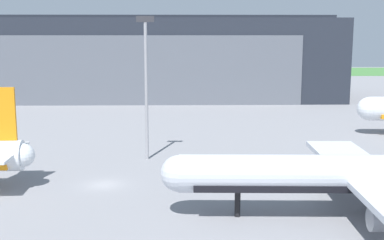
# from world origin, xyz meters

# --- Properties ---
(ground_plane) EXTENTS (440.00, 440.00, 0.00)m
(ground_plane) POSITION_xyz_m (0.00, 0.00, 0.00)
(ground_plane) COLOR gray
(grass_field_strip) EXTENTS (440.00, 56.00, 0.08)m
(grass_field_strip) POSITION_xyz_m (0.00, 185.92, 0.04)
(grass_field_strip) COLOR #457F3E
(grass_field_strip) RESTS_ON ground_plane
(maintenance_hangar) EXTENTS (103.63, 36.99, 22.72)m
(maintenance_hangar) POSITION_xyz_m (-0.57, 85.82, 10.90)
(maintenance_hangar) COLOR #232833
(maintenance_hangar) RESTS_ON ground_plane
(airliner_near_right) EXTENTS (38.06, 31.63, 12.22)m
(airliner_near_right) POSITION_xyz_m (26.24, -10.90, 4.08)
(airliner_near_right) COLOR silver
(airliner_near_right) RESTS_ON ground_plane
(apron_light_mast) EXTENTS (2.40, 0.50, 19.69)m
(apron_light_mast) POSITION_xyz_m (4.19, 12.22, 11.49)
(apron_light_mast) COLOR #99999E
(apron_light_mast) RESTS_ON ground_plane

